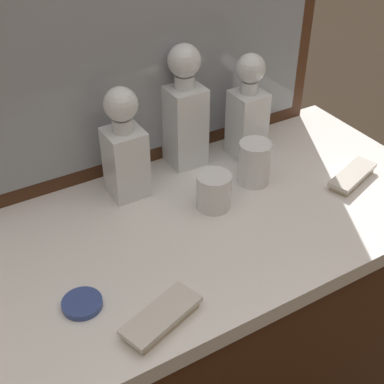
{
  "coord_description": "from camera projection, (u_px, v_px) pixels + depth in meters",
  "views": [
    {
      "loc": [
        -0.45,
        -0.76,
        1.63
      ],
      "look_at": [
        0.0,
        0.0,
        0.98
      ],
      "focal_mm": 49.62,
      "sensor_mm": 36.0,
      "label": 1
    }
  ],
  "objects": [
    {
      "name": "crystal_tumbler_left",
      "position": [
        254.0,
        164.0,
        1.24
      ],
      "size": [
        0.08,
        0.08,
        0.11
      ],
      "color": "white",
      "rests_on": "dresser"
    },
    {
      "name": "dresser_mirror",
      "position": [
        127.0,
        8.0,
        1.1
      ],
      "size": [
        1.03,
        0.03,
        0.78
      ],
      "color": "#472816",
      "rests_on": "dresser"
    },
    {
      "name": "dresser",
      "position": [
        192.0,
        351.0,
        1.41
      ],
      "size": [
        1.2,
        0.57,
        0.9
      ],
      "color": "#472816",
      "rests_on": "ground_plane"
    },
    {
      "name": "crystal_tumbler_far_left",
      "position": [
        214.0,
        193.0,
        1.17
      ],
      "size": [
        0.08,
        0.08,
        0.08
      ],
      "color": "white",
      "rests_on": "dresser"
    },
    {
      "name": "porcelain_dish",
      "position": [
        82.0,
        304.0,
        0.95
      ],
      "size": [
        0.07,
        0.07,
        0.01
      ],
      "color": "#33478C",
      "rests_on": "dresser"
    },
    {
      "name": "crystal_decanter_rear",
      "position": [
        185.0,
        118.0,
        1.27
      ],
      "size": [
        0.09,
        0.09,
        0.31
      ],
      "color": "white",
      "rests_on": "dresser"
    },
    {
      "name": "silver_brush_center",
      "position": [
        161.0,
        318.0,
        0.92
      ],
      "size": [
        0.16,
        0.1,
        0.02
      ],
      "color": "#B7A88C",
      "rests_on": "dresser"
    },
    {
      "name": "crystal_decanter_left",
      "position": [
        125.0,
        154.0,
        1.17
      ],
      "size": [
        0.08,
        0.08,
        0.26
      ],
      "color": "white",
      "rests_on": "dresser"
    },
    {
      "name": "crystal_decanter_far_left",
      "position": [
        247.0,
        116.0,
        1.31
      ],
      "size": [
        0.08,
        0.08,
        0.27
      ],
      "color": "white",
      "rests_on": "dresser"
    },
    {
      "name": "silver_brush_right",
      "position": [
        352.0,
        177.0,
        1.27
      ],
      "size": [
        0.16,
        0.1,
        0.02
      ],
      "color": "#B7A88C",
      "rests_on": "dresser"
    }
  ]
}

